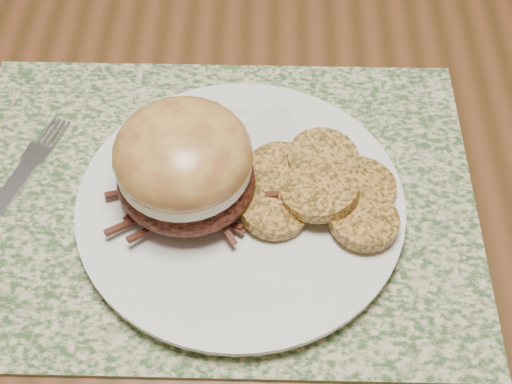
% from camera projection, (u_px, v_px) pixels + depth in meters
% --- Properties ---
extents(ground, '(3.50, 3.50, 0.00)m').
position_uv_depth(ground, '(122.00, 320.00, 1.38)').
color(ground, brown).
rests_on(ground, ground).
extents(dining_table, '(1.50, 0.90, 0.75)m').
position_uv_depth(dining_table, '(36.00, 62.00, 0.84)').
color(dining_table, brown).
rests_on(dining_table, ground).
extents(placemat, '(0.45, 0.33, 0.00)m').
position_uv_depth(placemat, '(215.00, 198.00, 0.62)').
color(placemat, '#37552B').
rests_on(placemat, dining_table).
extents(dinner_plate, '(0.26, 0.26, 0.02)m').
position_uv_depth(dinner_plate, '(241.00, 205.00, 0.60)').
color(dinner_plate, white).
rests_on(dinner_plate, placemat).
extents(pork_sandwich, '(0.14, 0.13, 0.09)m').
position_uv_depth(pork_sandwich, '(184.00, 165.00, 0.56)').
color(pork_sandwich, black).
rests_on(pork_sandwich, dinner_plate).
extents(roasted_potatoes, '(0.15, 0.15, 0.03)m').
position_uv_depth(roasted_potatoes, '(321.00, 188.00, 0.59)').
color(roasted_potatoes, '#BA8236').
rests_on(roasted_potatoes, dinner_plate).
extents(fork, '(0.08, 0.18, 0.00)m').
position_uv_depth(fork, '(8.00, 194.00, 0.62)').
color(fork, '#B1B1B8').
rests_on(fork, placemat).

